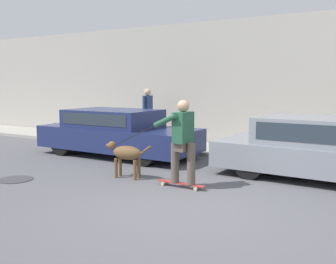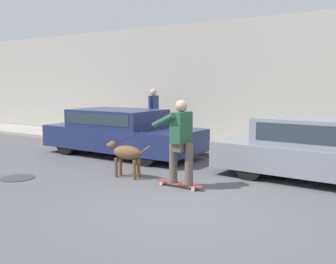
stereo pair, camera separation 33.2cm
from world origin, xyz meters
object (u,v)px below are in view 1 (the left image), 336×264
at_px(skateboarder, 183,139).
at_px(fire_hydrant, 55,132).
at_px(parked_car_0, 117,133).
at_px(pedestrian_with_bag, 148,111).
at_px(parked_car_1, 328,150).
at_px(dog, 126,154).

xyz_separation_m(skateboarder, fire_hydrant, (-6.40, 2.84, -0.58)).
relative_size(parked_car_0, pedestrian_with_bag, 2.63).
relative_size(parked_car_1, skateboarder, 2.12).
xyz_separation_m(parked_car_1, pedestrian_with_bag, (-5.92, 2.29, 0.44)).
distance_m(skateboarder, fire_hydrant, 7.03).
height_order(parked_car_0, dog, parked_car_0).
relative_size(pedestrian_with_bag, fire_hydrant, 2.51).
height_order(skateboarder, pedestrian_with_bag, pedestrian_with_bag).
bearing_deg(parked_car_0, parked_car_1, 0.58).
xyz_separation_m(dog, pedestrian_with_bag, (-2.30, 4.26, 0.55)).
relative_size(dog, pedestrian_with_bag, 0.63).
height_order(pedestrian_with_bag, fire_hydrant, pedestrian_with_bag).
relative_size(skateboarder, pedestrian_with_bag, 1.30).
height_order(parked_car_0, fire_hydrant, parked_car_0).
xyz_separation_m(parked_car_1, dog, (-3.62, -1.97, -0.11)).
distance_m(parked_car_0, dog, 2.65).
distance_m(dog, pedestrian_with_bag, 4.87).
distance_m(parked_car_0, fire_hydrant, 3.35).
xyz_separation_m(parked_car_0, pedestrian_with_bag, (-0.52, 2.29, 0.43)).
distance_m(pedestrian_with_bag, fire_hydrant, 3.19).
bearing_deg(skateboarder, parked_car_0, -31.98).
bearing_deg(parked_car_1, dog, -149.29).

